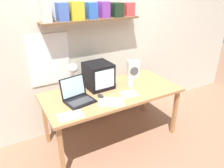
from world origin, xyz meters
The scene contains 12 objects.
ground_plane centered at (0.00, 0.00, 0.00)m, with size 12.00×12.00×0.00m, color #8D624A.
back_wall centered at (-0.01, 0.54, 1.31)m, with size 5.60×0.24×2.60m.
corner_desk centered at (0.00, 0.00, 0.65)m, with size 1.71×0.80×0.70m.
crt_monitor centered at (-0.09, 0.19, 0.87)m, with size 0.33×0.34×0.32m.
laptop centered at (-0.46, 0.00, 0.77)m, with size 0.36×0.34×0.26m.
desk_lamp centered at (-0.41, 0.22, 0.97)m, with size 0.14×0.19×0.37m.
juice_glass centered at (0.29, 0.01, 0.76)m, with size 0.08×0.08×0.13m.
space_heater centered at (0.49, 0.26, 0.82)m, with size 0.19×0.15×0.24m.
computer_mouse centered at (-0.19, -0.07, 0.72)m, with size 0.06×0.11×0.03m.
open_notebook centered at (-0.14, -0.23, 0.71)m, with size 0.35×0.32×0.00m.
loose_paper_near_monitor centered at (0.15, -0.16, 0.71)m, with size 0.21×0.19×0.00m.
loose_paper_near_laptop centered at (-0.64, -0.28, 0.71)m, with size 0.27×0.18×0.00m.
Camera 1 is at (-1.19, -2.12, 1.93)m, focal length 35.00 mm.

